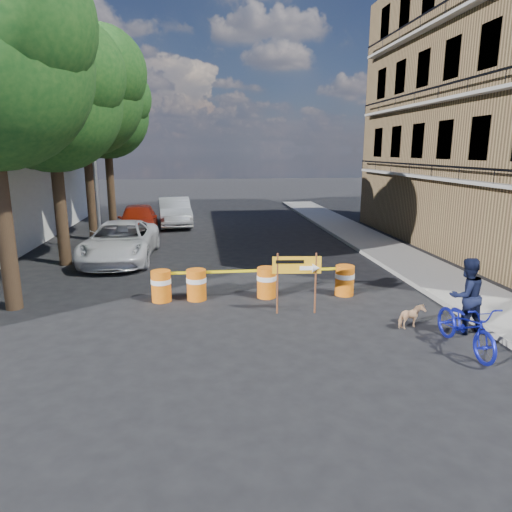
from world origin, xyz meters
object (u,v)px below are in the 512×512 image
object	(u,v)px
barrel_mid_left	(196,284)
pedestrian	(466,296)
sedan_red	(138,220)
barrel_far_right	(345,280)
suv_white	(120,241)
barrel_mid_right	(267,282)
sedan_silver	(174,212)
bicycle	(468,303)
barrel_far_left	(161,285)
detour_sign	(302,270)
dog	(411,317)

from	to	relation	value
barrel_mid_left	pedestrian	world-z (taller)	pedestrian
sedan_red	barrel_far_right	bearing A→B (deg)	-60.28
barrel_far_right	sedan_red	bearing A→B (deg)	124.18
pedestrian	suv_white	size ratio (longest dim) A/B	0.33
barrel_mid_right	sedan_silver	distance (m)	14.16
barrel_mid_right	sedan_red	xyz separation A→B (m)	(-5.02, 10.79, 0.33)
bicycle	sedan_red	size ratio (longest dim) A/B	0.45
barrel_far_left	detour_sign	world-z (taller)	detour_sign
bicycle	detour_sign	bearing A→B (deg)	137.11
pedestrian	dog	bearing A→B (deg)	-27.79
barrel_far_left	dog	size ratio (longest dim) A/B	1.30
barrel_mid_right	bicycle	size ratio (longest dim) A/B	0.42
barrel_mid_right	barrel_mid_left	bearing A→B (deg)	179.42
barrel_mid_left	sedan_red	distance (m)	11.17
pedestrian	suv_white	bearing A→B (deg)	-51.35
barrel_far_left	barrel_mid_right	bearing A→B (deg)	-0.26
sedan_red	sedan_silver	size ratio (longest dim) A/B	0.96
barrel_mid_right	pedestrian	xyz separation A→B (m)	(4.28, -3.21, 0.44)
bicycle	sedan_red	world-z (taller)	bicycle
barrel_mid_left	pedestrian	distance (m)	7.12
barrel_far_left	sedan_red	bearing A→B (deg)	100.36
dog	sedan_silver	size ratio (longest dim) A/B	0.14
sedan_red	sedan_silver	world-z (taller)	sedan_silver
suv_white	sedan_red	size ratio (longest dim) A/B	1.16
pedestrian	bicycle	bearing A→B (deg)	51.27
detour_sign	sedan_silver	distance (m)	15.77
barrel_mid_left	detour_sign	xyz separation A→B (m)	(2.78, -1.49, 0.72)
dog	suv_white	world-z (taller)	suv_white
barrel_mid_left	pedestrian	xyz separation A→B (m)	(6.33, -3.23, 0.44)
barrel_far_left	dog	distance (m)	6.82
bicycle	barrel_far_right	bearing A→B (deg)	107.63
detour_sign	bicycle	xyz separation A→B (m)	(3.01, -2.68, -0.13)
dog	sedan_red	bearing A→B (deg)	9.16
barrel_mid_right	barrel_far_left	bearing A→B (deg)	179.74
barrel_mid_left	suv_white	distance (m)	6.06
barrel_far_left	detour_sign	size ratio (longest dim) A/B	0.55
detour_sign	sedan_silver	world-z (taller)	detour_sign
barrel_mid_right	suv_white	bearing A→B (deg)	133.46
bicycle	barrel_mid_right	bearing A→B (deg)	130.87
barrel_mid_left	barrel_far_right	xyz separation A→B (m)	(4.40, -0.09, 0.00)
pedestrian	dog	size ratio (longest dim) A/B	2.64
pedestrian	barrel_mid_right	bearing A→B (deg)	-45.75
barrel_mid_right	sedan_red	world-z (taller)	sedan_red
barrel_mid_left	sedan_red	size ratio (longest dim) A/B	0.19
barrel_mid_left	sedan_red	bearing A→B (deg)	105.44
barrel_mid_right	barrel_far_right	size ratio (longest dim) A/B	1.00
detour_sign	suv_white	distance (m)	8.89
suv_white	sedan_silver	bearing A→B (deg)	80.14
barrel_mid_left	sedan_red	xyz separation A→B (m)	(-2.97, 10.76, 0.33)
bicycle	barrel_far_left	bearing A→B (deg)	147.34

